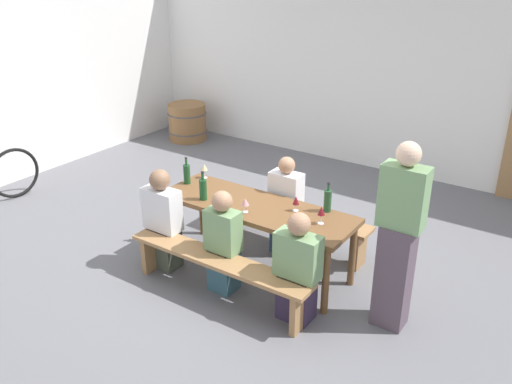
{
  "coord_description": "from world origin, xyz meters",
  "views": [
    {
      "loc": [
        2.8,
        -4.14,
        3.13
      ],
      "look_at": [
        0.0,
        0.0,
        0.9
      ],
      "focal_mm": 37.94,
      "sensor_mm": 36.0,
      "label": 1
    }
  ],
  "objects_px": {
    "wine_glass_3": "(296,201)",
    "bench_near": "(218,266)",
    "wine_bottle_0": "(328,200)",
    "wine_bottle_2": "(187,174)",
    "wine_glass_2": "(204,168)",
    "wine_glass_1": "(245,202)",
    "standing_host": "(398,241)",
    "seated_guest_near_0": "(163,222)",
    "tasting_table": "(256,213)",
    "wine_bottle_1": "(203,189)",
    "bench_far": "(288,216)",
    "seated_guest_near_1": "(223,244)",
    "wine_glass_0": "(321,211)",
    "seated_guest_far_0": "(286,208)",
    "seated_guest_near_2": "(297,270)",
    "wine_barrel": "(187,122)"
  },
  "relations": [
    {
      "from": "wine_glass_3",
      "to": "bench_near",
      "type": "bearing_deg",
      "value": -117.6
    },
    {
      "from": "wine_bottle_0",
      "to": "wine_bottle_2",
      "type": "distance_m",
      "value": 1.64
    },
    {
      "from": "wine_glass_2",
      "to": "wine_glass_3",
      "type": "bearing_deg",
      "value": -7.15
    },
    {
      "from": "wine_glass_1",
      "to": "standing_host",
      "type": "bearing_deg",
      "value": 3.83
    },
    {
      "from": "bench_near",
      "to": "wine_bottle_0",
      "type": "distance_m",
      "value": 1.26
    },
    {
      "from": "wine_glass_2",
      "to": "seated_guest_near_0",
      "type": "bearing_deg",
      "value": -85.82
    },
    {
      "from": "wine_glass_1",
      "to": "standing_host",
      "type": "distance_m",
      "value": 1.54
    },
    {
      "from": "tasting_table",
      "to": "wine_bottle_1",
      "type": "relative_size",
      "value": 6.71
    },
    {
      "from": "wine_bottle_0",
      "to": "tasting_table",
      "type": "bearing_deg",
      "value": -156.65
    },
    {
      "from": "bench_near",
      "to": "bench_far",
      "type": "xyz_separation_m",
      "value": [
        0.0,
        1.3,
        0.0
      ]
    },
    {
      "from": "wine_bottle_0",
      "to": "seated_guest_near_1",
      "type": "relative_size",
      "value": 0.29
    },
    {
      "from": "wine_bottle_2",
      "to": "wine_glass_3",
      "type": "relative_size",
      "value": 1.93
    },
    {
      "from": "wine_glass_1",
      "to": "wine_glass_0",
      "type": "bearing_deg",
      "value": 15.21
    },
    {
      "from": "bench_near",
      "to": "seated_guest_far_0",
      "type": "distance_m",
      "value": 1.17
    },
    {
      "from": "wine_glass_3",
      "to": "seated_guest_far_0",
      "type": "height_order",
      "value": "seated_guest_far_0"
    },
    {
      "from": "tasting_table",
      "to": "seated_guest_near_1",
      "type": "relative_size",
      "value": 1.95
    },
    {
      "from": "wine_glass_2",
      "to": "seated_guest_far_0",
      "type": "bearing_deg",
      "value": 12.95
    },
    {
      "from": "wine_bottle_2",
      "to": "wine_glass_0",
      "type": "distance_m",
      "value": 1.7
    },
    {
      "from": "bench_far",
      "to": "wine_glass_0",
      "type": "xyz_separation_m",
      "value": [
        0.74,
        -0.64,
        0.52
      ]
    },
    {
      "from": "seated_guest_near_0",
      "to": "seated_guest_near_2",
      "type": "height_order",
      "value": "seated_guest_near_0"
    },
    {
      "from": "wine_bottle_1",
      "to": "wine_bottle_2",
      "type": "bearing_deg",
      "value": 151.21
    },
    {
      "from": "wine_bottle_0",
      "to": "wine_glass_0",
      "type": "bearing_deg",
      "value": -74.81
    },
    {
      "from": "seated_guest_near_1",
      "to": "bench_near",
      "type": "bearing_deg",
      "value": -161.89
    },
    {
      "from": "seated_guest_near_1",
      "to": "wine_barrel",
      "type": "distance_m",
      "value": 4.86
    },
    {
      "from": "wine_bottle_0",
      "to": "standing_host",
      "type": "relative_size",
      "value": 0.18
    },
    {
      "from": "wine_bottle_2",
      "to": "seated_guest_near_0",
      "type": "relative_size",
      "value": 0.28
    },
    {
      "from": "wine_bottle_1",
      "to": "wine_glass_3",
      "type": "xyz_separation_m",
      "value": [
        0.94,
        0.3,
        -0.01
      ]
    },
    {
      "from": "wine_glass_2",
      "to": "bench_far",
      "type": "bearing_deg",
      "value": 22.35
    },
    {
      "from": "wine_glass_2",
      "to": "bench_near",
      "type": "bearing_deg",
      "value": -45.93
    },
    {
      "from": "wine_bottle_2",
      "to": "seated_guest_near_1",
      "type": "xyz_separation_m",
      "value": [
        0.91,
        -0.54,
        -0.35
      ]
    },
    {
      "from": "wine_bottle_1",
      "to": "wine_barrel",
      "type": "relative_size",
      "value": 0.45
    },
    {
      "from": "wine_bottle_0",
      "to": "seated_guest_near_0",
      "type": "relative_size",
      "value": 0.28
    },
    {
      "from": "seated_guest_far_0",
      "to": "seated_guest_near_2",
      "type": "bearing_deg",
      "value": 36.12
    },
    {
      "from": "tasting_table",
      "to": "wine_bottle_1",
      "type": "bearing_deg",
      "value": -160.78
    },
    {
      "from": "wine_bottle_1",
      "to": "wine_glass_2",
      "type": "bearing_deg",
      "value": 127.72
    },
    {
      "from": "wine_barrel",
      "to": "bench_near",
      "type": "bearing_deg",
      "value": -45.89
    },
    {
      "from": "wine_glass_1",
      "to": "seated_guest_near_1",
      "type": "relative_size",
      "value": 0.14
    },
    {
      "from": "tasting_table",
      "to": "seated_guest_near_0",
      "type": "distance_m",
      "value": 0.99
    },
    {
      "from": "wine_bottle_1",
      "to": "wine_glass_0",
      "type": "xyz_separation_m",
      "value": [
        1.28,
        0.2,
        0.01
      ]
    },
    {
      "from": "wine_glass_2",
      "to": "wine_bottle_2",
      "type": "bearing_deg",
      "value": -104.4
    },
    {
      "from": "wine_bottle_0",
      "to": "wine_bottle_2",
      "type": "relative_size",
      "value": 0.99
    },
    {
      "from": "seated_guest_near_0",
      "to": "seated_guest_near_1",
      "type": "relative_size",
      "value": 1.04
    },
    {
      "from": "wine_bottle_1",
      "to": "seated_guest_near_2",
      "type": "bearing_deg",
      "value": -13.25
    },
    {
      "from": "tasting_table",
      "to": "standing_host",
      "type": "height_order",
      "value": "standing_host"
    },
    {
      "from": "wine_bottle_0",
      "to": "wine_glass_1",
      "type": "xyz_separation_m",
      "value": [
        -0.66,
        -0.48,
        -0.01
      ]
    },
    {
      "from": "wine_bottle_2",
      "to": "wine_glass_3",
      "type": "distance_m",
      "value": 1.36
    },
    {
      "from": "bench_near",
      "to": "standing_host",
      "type": "xyz_separation_m",
      "value": [
        1.54,
        0.56,
        0.5
      ]
    },
    {
      "from": "wine_glass_0",
      "to": "seated_guest_near_0",
      "type": "height_order",
      "value": "seated_guest_near_0"
    },
    {
      "from": "bench_near",
      "to": "wine_bottle_2",
      "type": "bearing_deg",
      "value": 144.15
    },
    {
      "from": "wine_bottle_2",
      "to": "wine_barrel",
      "type": "distance_m",
      "value": 3.87
    }
  ]
}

